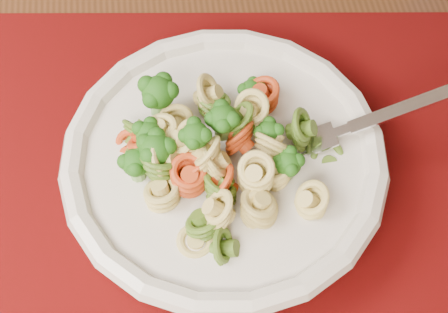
# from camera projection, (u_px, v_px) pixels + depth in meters

# --- Properties ---
(dining_table) EXTENTS (1.56, 1.23, 0.70)m
(dining_table) POSITION_uv_depth(u_px,v_px,m) (167.00, 189.00, 0.63)
(dining_table) COLOR #482714
(dining_table) RESTS_ON ground
(placemat) EXTENTS (0.56, 0.47, 0.00)m
(placemat) POSITION_uv_depth(u_px,v_px,m) (207.00, 187.00, 0.53)
(placemat) COLOR #500306
(placemat) RESTS_ON dining_table
(pasta_bowl) EXTENTS (0.26, 0.26, 0.05)m
(pasta_bowl) POSITION_uv_depth(u_px,v_px,m) (224.00, 163.00, 0.50)
(pasta_bowl) COLOR silver
(pasta_bowl) RESTS_ON placemat
(pasta_broccoli_heap) EXTENTS (0.22, 0.22, 0.06)m
(pasta_broccoli_heap) POSITION_uv_depth(u_px,v_px,m) (224.00, 153.00, 0.49)
(pasta_broccoli_heap) COLOR tan
(pasta_broccoli_heap) RESTS_ON pasta_bowl
(fork) EXTENTS (0.18, 0.09, 0.08)m
(fork) POSITION_uv_depth(u_px,v_px,m) (320.00, 139.00, 0.50)
(fork) COLOR silver
(fork) RESTS_ON pasta_bowl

